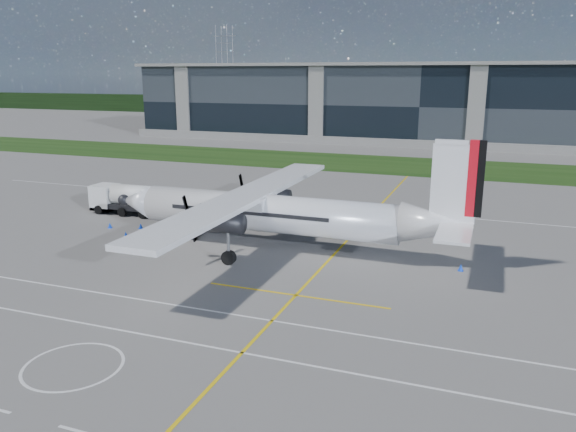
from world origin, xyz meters
TOP-DOWN VIEW (x-y plane):
  - ground at (0.00, 40.00)m, footprint 400.00×400.00m
  - grass_strip at (0.00, 48.00)m, footprint 400.00×18.00m
  - terminal_building at (0.00, 80.00)m, footprint 120.00×20.00m
  - tree_line at (0.00, 140.00)m, footprint 400.00×6.00m
  - pylon_west at (-80.00, 150.00)m, footprint 9.00×4.60m
  - yellow_taxiway_centerline at (3.00, 10.00)m, footprint 0.20×70.00m
  - white_lane_line at (0.00, -14.00)m, footprint 90.00×0.15m
  - turboprop_aircraft at (-1.37, 2.56)m, footprint 29.72×30.82m
  - fuel_tanker_truck at (-20.34, 8.09)m, footprint 7.90×2.57m
  - baggage_tug at (-10.13, 3.20)m, footprint 2.72×1.63m
  - ground_crew_person at (-9.57, 5.76)m, footprint 0.58×0.81m
  - safety_cone_nose_port at (-14.94, 1.09)m, footprint 0.36×0.36m
  - safety_cone_nose_stbd at (-15.35, 3.85)m, footprint 0.36×0.36m
  - safety_cone_tail at (12.41, 2.35)m, footprint 0.36×0.36m
  - safety_cone_fwd at (-18.10, 3.08)m, footprint 0.36×0.36m
  - safety_cone_stbdwing at (-3.41, 17.42)m, footprint 0.36×0.36m

SIDE VIEW (x-z plane):
  - ground at x=0.00m, z-range 0.00..0.00m
  - yellow_taxiway_centerline at x=3.00m, z-range 0.00..0.01m
  - white_lane_line at x=0.00m, z-range 0.00..0.01m
  - grass_strip at x=0.00m, z-range 0.00..0.04m
  - safety_cone_nose_port at x=-14.94m, z-range 0.00..0.50m
  - safety_cone_nose_stbd at x=-15.35m, z-range 0.00..0.50m
  - safety_cone_tail at x=12.41m, z-range 0.00..0.50m
  - safety_cone_fwd at x=-18.10m, z-range 0.00..0.50m
  - safety_cone_stbdwing at x=-3.41m, z-range 0.00..0.50m
  - baggage_tug at x=-10.13m, z-range 0.00..1.63m
  - ground_crew_person at x=-9.57m, z-range 0.00..1.98m
  - fuel_tanker_truck at x=-20.34m, z-range 0.00..2.96m
  - tree_line at x=0.00m, z-range 0.00..6.00m
  - turboprop_aircraft at x=-1.37m, z-range 0.00..9.25m
  - terminal_building at x=0.00m, z-range 0.00..15.00m
  - pylon_west at x=-80.00m, z-range 0.00..30.00m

